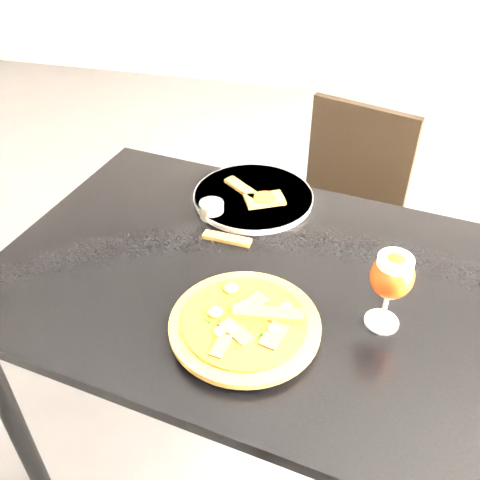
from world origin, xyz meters
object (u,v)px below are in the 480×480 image
(dining_table, at_px, (256,302))
(beer_glass, at_px, (392,277))
(chair_far, at_px, (339,218))
(pizza, at_px, (245,323))

(dining_table, height_order, beer_glass, beer_glass)
(chair_far, distance_m, pizza, 0.92)
(beer_glass, bearing_deg, pizza, -161.48)
(dining_table, xyz_separation_m, pizza, (0.01, -0.17, 0.11))
(beer_glass, bearing_deg, dining_table, 163.05)
(chair_far, xyz_separation_m, beer_glass, (0.12, -0.76, 0.42))
(dining_table, distance_m, beer_glass, 0.36)
(chair_far, height_order, pizza, chair_far)
(pizza, bearing_deg, beer_glass, 18.52)
(dining_table, height_order, chair_far, chair_far)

